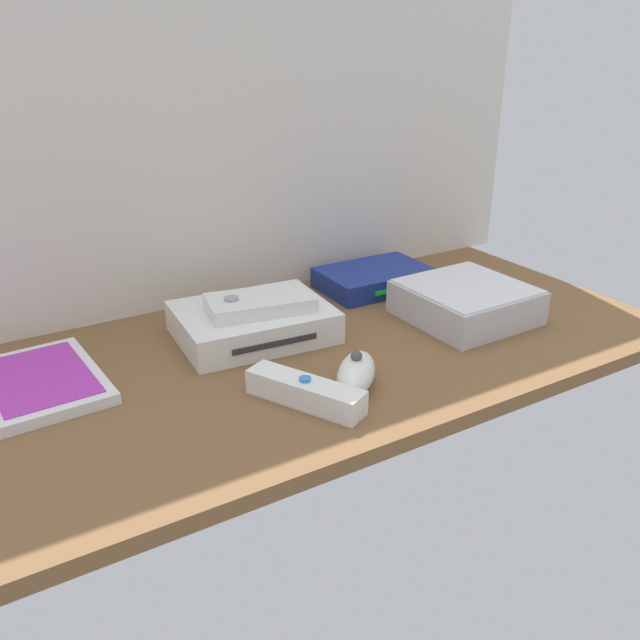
% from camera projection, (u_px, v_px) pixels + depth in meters
% --- Properties ---
extents(ground_plane, '(1.00, 0.48, 0.02)m').
position_uv_depth(ground_plane, '(320.00, 353.00, 0.93)').
color(ground_plane, brown).
rests_on(ground_plane, ground).
extents(back_wall, '(1.10, 0.01, 0.64)m').
position_uv_depth(back_wall, '(233.00, 90.00, 0.99)').
color(back_wall, silver).
rests_on(back_wall, ground).
extents(game_console, '(0.22, 0.18, 0.04)m').
position_uv_depth(game_console, '(253.00, 322.00, 0.95)').
color(game_console, white).
rests_on(game_console, ground_plane).
extents(mini_computer, '(0.17, 0.17, 0.05)m').
position_uv_depth(mini_computer, '(466.00, 302.00, 1.01)').
color(mini_computer, silver).
rests_on(mini_computer, ground_plane).
extents(game_case, '(0.15, 0.20, 0.02)m').
position_uv_depth(game_case, '(40.00, 382.00, 0.82)').
color(game_case, white).
rests_on(game_case, ground_plane).
extents(network_router, '(0.18, 0.13, 0.03)m').
position_uv_depth(network_router, '(374.00, 278.00, 1.13)').
color(network_router, navy).
rests_on(network_router, ground_plane).
extents(remote_wand, '(0.10, 0.15, 0.03)m').
position_uv_depth(remote_wand, '(305.00, 392.00, 0.78)').
color(remote_wand, white).
rests_on(remote_wand, ground_plane).
extents(remote_nunchuk, '(0.10, 0.10, 0.05)m').
position_uv_depth(remote_nunchuk, '(356.00, 374.00, 0.81)').
color(remote_nunchuk, white).
rests_on(remote_nunchuk, ground_plane).
extents(remote_classic_pad, '(0.16, 0.11, 0.02)m').
position_uv_depth(remote_classic_pad, '(260.00, 303.00, 0.93)').
color(remote_classic_pad, white).
rests_on(remote_classic_pad, game_console).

